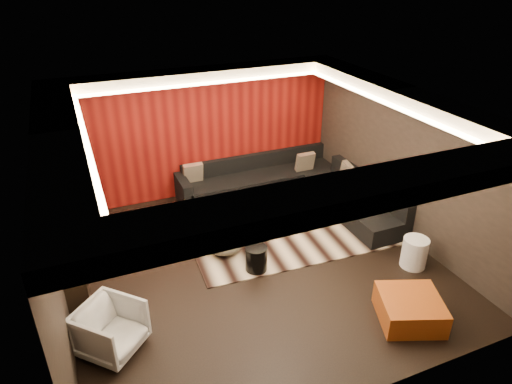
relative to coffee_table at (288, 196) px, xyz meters
name	(u,v)px	position (x,y,z in m)	size (l,w,h in m)	color
floor	(254,264)	(-1.57, -1.80, -0.13)	(6.00, 6.00, 0.02)	black
ceiling	(253,106)	(-1.57, -1.80, 2.69)	(6.00, 6.00, 0.02)	silver
wall_back	(199,132)	(-1.57, 1.21, 1.28)	(6.00, 0.02, 2.80)	black
wall_left	(51,231)	(-4.58, -1.80, 1.28)	(0.02, 6.00, 2.80)	black
wall_right	(405,162)	(1.44, -1.80, 1.28)	(0.02, 6.00, 2.80)	black
red_feature_wall	(200,133)	(-1.57, 1.17, 1.28)	(5.98, 0.05, 2.78)	#6B0C0A
soffit_back	(200,75)	(-1.57, 0.90, 2.57)	(6.00, 0.60, 0.22)	silver
soffit_front	(358,192)	(-1.57, -4.50, 2.57)	(6.00, 0.60, 0.22)	silver
soffit_left	(56,140)	(-4.27, -1.80, 2.57)	(0.60, 4.80, 0.22)	silver
soffit_right	(402,95)	(1.13, -1.80, 2.57)	(0.60, 4.80, 0.22)	silver
cove_back	(205,83)	(-1.57, 0.56, 2.48)	(4.80, 0.08, 0.04)	#FFD899
cove_front	(339,186)	(-1.57, -4.16, 2.48)	(4.80, 0.08, 0.04)	#FFD899
cove_left	(86,143)	(-3.93, -1.80, 2.48)	(0.08, 4.80, 0.04)	#FFD899
cove_right	(384,102)	(0.79, -1.80, 2.48)	(0.08, 4.80, 0.04)	#FFD899
tv_surround	(66,226)	(-4.42, -1.20, 0.98)	(0.30, 2.00, 2.20)	black
tv_screen	(73,204)	(-4.26, -1.20, 1.33)	(0.04, 1.30, 0.80)	black
tv_shelf	(81,246)	(-4.26, -1.20, 0.58)	(0.04, 1.60, 0.04)	black
rug	(286,221)	(-0.45, -0.77, -0.11)	(4.00, 3.00, 0.02)	#C6B091
coffee_table	(288,196)	(0.00, 0.00, 0.00)	(1.17, 1.17, 0.20)	black
drum_stool	(256,258)	(-1.61, -1.99, 0.12)	(0.37, 0.37, 0.44)	black
striped_pouf	(224,242)	(-1.92, -1.27, 0.10)	(0.71, 0.71, 0.39)	#BCB192
white_side_table	(414,253)	(0.93, -2.93, 0.15)	(0.43, 0.43, 0.54)	white
orange_ottoman	(410,309)	(-0.01, -3.95, 0.07)	(0.86, 0.86, 0.38)	maroon
armchair	(111,329)	(-4.07, -2.85, 0.23)	(0.75, 0.78, 0.71)	silver
sectional_sofa	(294,188)	(0.16, 0.07, 0.14)	(3.65, 3.50, 0.75)	black
throw_pillows	(302,176)	(0.24, -0.13, 0.50)	(3.31, 2.80, 0.50)	beige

